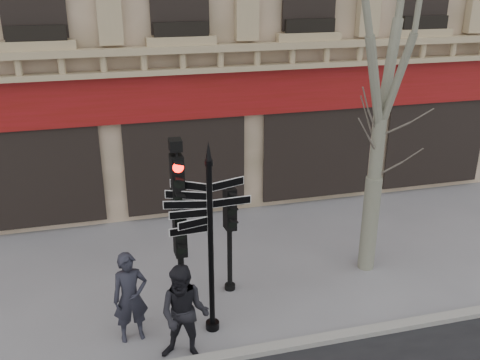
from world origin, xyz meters
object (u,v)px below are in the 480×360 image
object	(u,v)px
pedestrian_a	(130,297)
traffic_signal_main	(178,212)
traffic_signal_secondary	(229,220)
pedestrian_b	(184,314)
fingerpost	(210,209)

from	to	relation	value
pedestrian_a	traffic_signal_main	bearing A→B (deg)	7.64
traffic_signal_secondary	pedestrian_a	xyz separation A→B (m)	(-2.25, -1.19, -0.82)
pedestrian_a	pedestrian_b	world-z (taller)	pedestrian_b
pedestrian_a	pedestrian_b	bearing A→B (deg)	-49.91
fingerpost	pedestrian_a	xyz separation A→B (m)	(-1.57, 0.11, -1.74)
traffic_signal_main	pedestrian_a	xyz separation A→B (m)	(-1.04, -0.28, -1.55)
pedestrian_a	pedestrian_b	xyz separation A→B (m)	(0.91, -0.83, 0.03)
pedestrian_a	pedestrian_b	distance (m)	1.24
fingerpost	pedestrian_b	bearing A→B (deg)	-125.22
traffic_signal_secondary	pedestrian_a	bearing A→B (deg)	-158.59
pedestrian_b	pedestrian_a	bearing A→B (deg)	159.81
fingerpost	traffic_signal_secondary	world-z (taller)	fingerpost
fingerpost	traffic_signal_main	xyz separation A→B (m)	(-0.53, 0.40, -0.19)
fingerpost	pedestrian_a	distance (m)	2.34
fingerpost	traffic_signal_main	size ratio (longest dim) A/B	1.01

